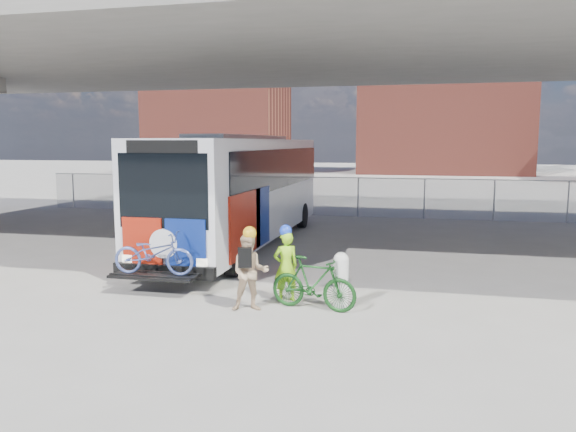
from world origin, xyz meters
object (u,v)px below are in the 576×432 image
(bollard, at_px, (341,279))
(cyclist_tan, at_px, (250,271))
(cyclist_hivis, at_px, (286,264))
(bus, at_px, (243,183))
(bike_parked, at_px, (313,283))

(bollard, relative_size, cyclist_tan, 0.68)
(cyclist_hivis, relative_size, cyclist_tan, 0.96)
(bus, relative_size, cyclist_hivis, 7.65)
(bus, height_order, cyclist_tan, bus)
(bus, relative_size, bollard, 10.71)
(bollard, bearing_deg, cyclist_hivis, 164.99)
(cyclist_hivis, distance_m, cyclist_tan, 1.04)
(bike_parked, bearing_deg, cyclist_tan, 117.33)
(cyclist_hivis, bearing_deg, bike_parked, 112.56)
(bike_parked, bearing_deg, cyclist_hivis, 65.32)
(cyclist_tan, relative_size, bike_parked, 0.94)
(bus, xyz_separation_m, bollard, (4.27, -6.65, -1.46))
(bike_parked, bearing_deg, bus, 39.11)
(cyclist_hivis, bearing_deg, bollard, 132.70)
(bus, height_order, bike_parked, bus)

